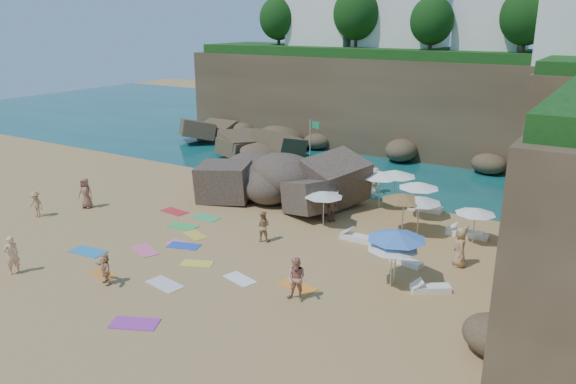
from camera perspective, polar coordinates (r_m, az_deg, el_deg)
The scene contains 49 objects.
ground at distance 30.57m, azimuth -6.17°, elevation -4.42°, with size 120.00×120.00×0.00m, color tan.
seawater at distance 56.33m, azimuth 12.86°, elevation 5.32°, with size 120.00×120.00×0.00m, color #0C4751.
cliff_back at distance 50.34m, azimuth 13.43°, elevation 8.53°, with size 44.00×8.00×8.00m, color brown.
rock_promontory at distance 49.13m, azimuth -4.95°, elevation 3.97°, with size 12.00×7.00×2.00m, color brown, non-canonical shape.
clifftop_buildings at distance 50.29m, azimuth 15.41°, elevation 16.68°, with size 28.48×9.48×7.00m.
clifftop_trees at distance 43.75m, azimuth 15.28°, elevation 16.71°, with size 35.60×23.82×4.40m.
marina_masts at distance 63.00m, azimuth -1.43°, elevation 9.74°, with size 3.10×0.10×6.00m.
rock_outcrop at distance 35.44m, azimuth -0.89°, elevation -1.23°, with size 8.12×6.09×3.25m, color brown, non-canonical shape.
flag_pole at distance 40.34m, azimuth 2.44°, elevation 5.15°, with size 0.84×0.24×4.37m.
parasol_0 at distance 34.63m, azimuth 9.36°, elevation 1.79°, with size 2.47×2.47×2.33m.
parasol_1 at distance 32.56m, azimuth 3.53°, elevation 0.23°, with size 1.98×1.98×1.87m.
parasol_2 at distance 34.95m, azimuth 10.88°, elevation 1.90°, with size 2.50×2.50×2.36m.
parasol_4 at distance 33.18m, azimuth 13.16°, elevation 0.70°, with size 2.35×2.35×2.22m.
parasol_5 at distance 30.58m, azimuth 13.22°, elevation -0.74°, with size 2.34×2.34×2.22m.
parasol_6 at distance 30.56m, azimuth 11.71°, elevation -0.49°, with size 2.44×2.44×2.30m.
parasol_8 at distance 30.31m, azimuth 18.52°, elevation -1.83°, with size 2.07×2.07×1.96m.
parasol_9 at distance 31.20m, azimuth 3.65°, elevation -0.21°, with size 2.18×2.18×2.06m.
parasol_10 at distance 24.78m, azimuth 11.00°, elevation -4.30°, with size 2.62×2.62×2.48m.
parasol_11 at distance 24.49m, azimuth 10.59°, elevation -5.36°, with size 2.24×2.24×2.12m.
lounger_0 at distance 29.91m, azimuth 7.13°, elevation -4.65°, with size 1.91×0.64×0.30m, color white.
lounger_1 at distance 31.76m, azimuth 17.51°, elevation -4.02°, with size 1.95×0.65×0.30m, color white.
lounger_2 at distance 35.16m, azimuth 13.78°, elevation -1.63°, with size 2.02×0.67×0.31m, color white.
lounger_3 at distance 27.54m, azimuth 11.93°, elevation -6.95°, with size 1.59×0.53×0.25m, color white.
lounger_4 at distance 31.67m, azimuth 18.31°, elevation -4.22°, with size 1.58×0.53×0.25m, color silver.
lounger_5 at distance 25.20m, azimuth 14.28°, elevation -9.48°, with size 1.69×0.56×0.26m, color white.
towel_0 at distance 30.07m, azimuth -19.63°, elevation -5.73°, with size 1.86×0.93×0.03m, color #257BC7.
towel_1 at distance 29.39m, azimuth -14.35°, elevation -5.77°, with size 1.73×0.86×0.03m, color #ED5C8C.
towel_2 at distance 27.30m, azimuth -18.26°, elevation -7.96°, with size 1.45×0.72×0.03m, color orange.
towel_3 at distance 32.19m, azimuth -10.66°, elevation -3.47°, with size 1.68×0.84×0.03m, color green.
towel_4 at distance 30.84m, azimuth -9.41°, elevation -4.34°, with size 1.53×0.76×0.03m, color gold.
towel_5 at distance 25.65m, azimuth -12.40°, elevation -9.14°, with size 1.75×0.87×0.03m, color silver.
towel_6 at distance 22.92m, azimuth -15.33°, elevation -12.75°, with size 1.83×0.91×0.03m, color purple.
towel_7 at distance 34.73m, azimuth -11.47°, elevation -1.96°, with size 1.70×0.85×0.03m, color red.
towel_8 at distance 29.53m, azimuth -10.52°, elevation -5.39°, with size 1.64×0.82×0.03m, color blue.
towel_9 at distance 29.75m, azimuth -10.80°, elevation -5.24°, with size 1.61×0.80×0.03m, color pink.
towel_10 at distance 24.90m, azimuth 1.01°, elevation -9.55°, with size 1.73×0.86×0.03m, color orange.
towel_11 at distance 33.37m, azimuth -8.34°, elevation -2.59°, with size 1.65×0.82×0.03m, color #33B46B.
towel_12 at distance 27.40m, azimuth -9.23°, elevation -7.17°, with size 1.52×0.76×0.03m, color yellow.
towel_13 at distance 25.63m, azimuth -4.92°, elevation -8.80°, with size 1.54×0.77×0.03m, color white.
person_stand_1 at distance 29.42m, azimuth -2.58°, elevation -3.48°, with size 0.81×0.63×1.66m, color tan.
person_stand_2 at distance 37.89m, azimuth 8.88°, elevation 1.17°, with size 1.13×0.47×1.75m, color #DCA37D.
person_stand_3 at distance 32.31m, azimuth 4.42°, elevation -1.60°, with size 0.97×0.40×1.66m, color #98654C.
person_stand_4 at distance 27.64m, azimuth 17.07°, elevation -5.36°, with size 0.95×0.52×1.94m, color tan.
person_stand_5 at distance 39.21m, azimuth -8.72°, elevation 1.50°, with size 1.34×0.38×1.44m, color #A35E51.
person_stand_6 at distance 28.65m, azimuth -26.26°, elevation -5.75°, with size 0.67×0.44×1.83m, color #F5B58B.
person_lie_0 at distance 36.29m, azimuth -24.13°, elevation -2.01°, with size 0.99×1.54×0.41m, color tan.
person_lie_2 at distance 36.84m, azimuth -19.76°, elevation -1.15°, with size 0.91×1.86×0.50m, color #925F49.
person_lie_3 at distance 26.30m, azimuth -17.98°, elevation -8.50°, with size 1.32×1.43×0.38m, color tan.
person_lie_5 at distance 23.60m, azimuth 0.90°, elevation -10.22°, with size 0.91×1.87×0.71m, color tan.
Camera 1 is at (17.63, -22.31, 11.25)m, focal length 35.00 mm.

